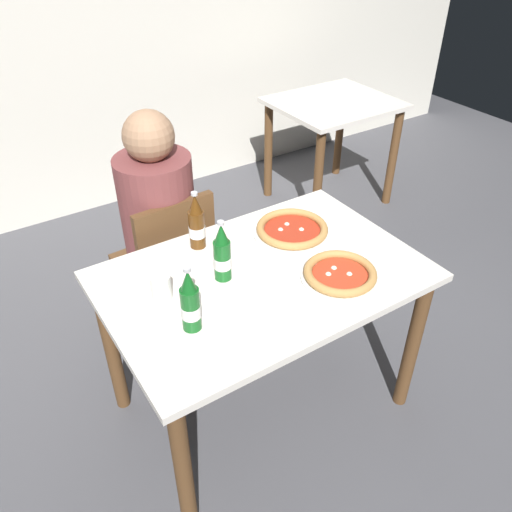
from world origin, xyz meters
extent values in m
plane|color=#4C4C51|center=(0.00, 0.00, 0.00)|extent=(8.00, 8.00, 0.00)
cube|color=silver|center=(0.00, 2.20, 1.30)|extent=(7.00, 0.10, 2.60)
cube|color=silver|center=(0.00, 0.00, 0.73)|extent=(1.20, 0.80, 0.03)
cylinder|color=brown|center=(-0.54, -0.34, 0.36)|extent=(0.06, 0.06, 0.72)
cylinder|color=brown|center=(0.54, -0.34, 0.36)|extent=(0.06, 0.06, 0.72)
cylinder|color=brown|center=(-0.54, 0.34, 0.36)|extent=(0.06, 0.06, 0.72)
cylinder|color=brown|center=(0.54, 0.34, 0.36)|extent=(0.06, 0.06, 0.72)
cube|color=brown|center=(-0.14, 0.68, 0.43)|extent=(0.42, 0.42, 0.04)
cube|color=brown|center=(-0.13, 0.50, 0.65)|extent=(0.38, 0.06, 0.40)
cylinder|color=brown|center=(0.02, 0.86, 0.21)|extent=(0.04, 0.04, 0.41)
cylinder|color=brown|center=(-0.32, 0.84, 0.21)|extent=(0.04, 0.04, 0.41)
cylinder|color=brown|center=(0.04, 0.52, 0.21)|extent=(0.04, 0.04, 0.41)
cylinder|color=brown|center=(-0.30, 0.50, 0.21)|extent=(0.04, 0.04, 0.41)
cube|color=#2D3342|center=(-0.14, 0.66, 0.23)|extent=(0.32, 0.28, 0.45)
cylinder|color=brown|center=(-0.14, 0.66, 0.73)|extent=(0.34, 0.34, 0.55)
sphere|color=#9E7556|center=(-0.14, 0.66, 1.10)|extent=(0.22, 0.22, 0.22)
cube|color=silver|center=(1.47, 1.33, 0.73)|extent=(0.80, 0.70, 0.03)
cylinder|color=brown|center=(1.13, 1.04, 0.36)|extent=(0.06, 0.06, 0.72)
cylinder|color=brown|center=(1.81, 1.04, 0.36)|extent=(0.06, 0.06, 0.72)
cylinder|color=brown|center=(1.13, 1.62, 0.36)|extent=(0.06, 0.06, 0.72)
cylinder|color=brown|center=(1.81, 1.62, 0.36)|extent=(0.06, 0.06, 0.72)
cylinder|color=white|center=(0.22, -0.18, 0.76)|extent=(0.29, 0.29, 0.01)
cylinder|color=#BC381E|center=(0.22, -0.18, 0.77)|extent=(0.21, 0.21, 0.01)
torus|color=#B78447|center=(0.22, -0.18, 0.78)|extent=(0.27, 0.27, 0.03)
sphere|color=silver|center=(0.18, -0.16, 0.77)|extent=(0.02, 0.02, 0.02)
sphere|color=silver|center=(0.25, -0.20, 0.77)|extent=(0.02, 0.02, 0.02)
sphere|color=silver|center=(0.23, -0.14, 0.77)|extent=(0.02, 0.02, 0.02)
cylinder|color=white|center=(0.25, 0.16, 0.76)|extent=(0.33, 0.33, 0.01)
cylinder|color=#AD2D19|center=(0.25, 0.16, 0.77)|extent=(0.24, 0.24, 0.01)
torus|color=#B78447|center=(0.25, 0.16, 0.78)|extent=(0.30, 0.30, 0.03)
sphere|color=silver|center=(0.21, 0.19, 0.77)|extent=(0.02, 0.02, 0.02)
sphere|color=silver|center=(0.29, 0.14, 0.77)|extent=(0.02, 0.02, 0.02)
sphere|color=silver|center=(0.26, 0.21, 0.77)|extent=(0.02, 0.02, 0.02)
cylinder|color=#512D0F|center=(-0.12, 0.30, 0.83)|extent=(0.06, 0.06, 0.16)
cone|color=#512D0F|center=(-0.12, 0.30, 0.95)|extent=(0.05, 0.05, 0.07)
cylinder|color=#B7B7BC|center=(-0.12, 0.30, 0.99)|extent=(0.03, 0.03, 0.01)
cylinder|color=white|center=(-0.12, 0.30, 0.82)|extent=(0.07, 0.07, 0.04)
cylinder|color=#14591E|center=(-0.14, 0.06, 0.83)|extent=(0.06, 0.06, 0.16)
cone|color=#14591E|center=(-0.14, 0.06, 0.95)|extent=(0.05, 0.05, 0.07)
cylinder|color=#B7B7BC|center=(-0.14, 0.06, 0.99)|extent=(0.03, 0.03, 0.01)
cylinder|color=white|center=(-0.14, 0.06, 0.82)|extent=(0.07, 0.07, 0.04)
cylinder|color=#14591E|center=(-0.36, -0.12, 0.83)|extent=(0.06, 0.06, 0.16)
cone|color=#14591E|center=(-0.36, -0.12, 0.95)|extent=(0.05, 0.05, 0.07)
cylinder|color=#B7B7BC|center=(-0.36, -0.12, 0.99)|extent=(0.03, 0.03, 0.01)
cylinder|color=white|center=(-0.36, -0.12, 0.82)|extent=(0.07, 0.07, 0.04)
cube|color=white|center=(-0.04, -0.08, 0.75)|extent=(0.19, 0.19, 0.00)
cube|color=silver|center=(-0.02, -0.08, 0.76)|extent=(0.03, 0.19, 0.00)
cube|color=silver|center=(-0.06, -0.08, 0.76)|extent=(0.04, 0.17, 0.00)
cylinder|color=white|center=(-0.38, 0.08, 0.80)|extent=(0.07, 0.07, 0.09)
camera|label=1|loc=(-0.87, -1.29, 1.95)|focal=36.45mm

